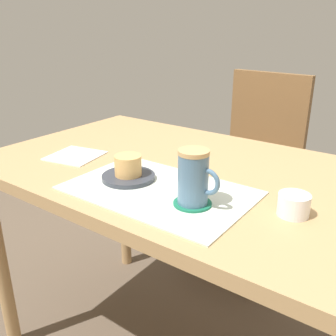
{
  "coord_description": "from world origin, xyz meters",
  "views": [
    {
      "loc": [
        0.51,
        -0.87,
        1.15
      ],
      "look_at": [
        -0.02,
        -0.14,
        0.8
      ],
      "focal_mm": 40.0,
      "sensor_mm": 36.0,
      "label": 1
    }
  ],
  "objects_px": {
    "coffee_mug": "(194,177)",
    "pastry_plate": "(129,177)",
    "dining_table": "(200,196)",
    "pastry": "(128,165)",
    "wooden_chair": "(253,167)",
    "sugar_bowl": "(294,205)"
  },
  "relations": [
    {
      "from": "coffee_mug",
      "to": "sugar_bowl",
      "type": "distance_m",
      "value": 0.23
    },
    {
      "from": "coffee_mug",
      "to": "dining_table",
      "type": "bearing_deg",
      "value": 116.42
    },
    {
      "from": "wooden_chair",
      "to": "pastry_plate",
      "type": "height_order",
      "value": "wooden_chair"
    },
    {
      "from": "coffee_mug",
      "to": "sugar_bowl",
      "type": "height_order",
      "value": "coffee_mug"
    },
    {
      "from": "wooden_chair",
      "to": "pastry_plate",
      "type": "distance_m",
      "value": 0.93
    },
    {
      "from": "wooden_chair",
      "to": "pastry",
      "type": "distance_m",
      "value": 0.94
    },
    {
      "from": "dining_table",
      "to": "pastry_plate",
      "type": "distance_m",
      "value": 0.23
    },
    {
      "from": "pastry",
      "to": "sugar_bowl",
      "type": "height_order",
      "value": "pastry"
    },
    {
      "from": "pastry_plate",
      "to": "pastry",
      "type": "distance_m",
      "value": 0.03
    },
    {
      "from": "pastry",
      "to": "coffee_mug",
      "type": "bearing_deg",
      "value": -6.82
    },
    {
      "from": "wooden_chair",
      "to": "coffee_mug",
      "type": "distance_m",
      "value": 1.01
    },
    {
      "from": "dining_table",
      "to": "pastry_plate",
      "type": "xyz_separation_m",
      "value": [
        -0.12,
        -0.17,
        0.09
      ]
    },
    {
      "from": "dining_table",
      "to": "wooden_chair",
      "type": "xyz_separation_m",
      "value": [
        -0.14,
        0.72,
        -0.17
      ]
    },
    {
      "from": "coffee_mug",
      "to": "pastry_plate",
      "type": "bearing_deg",
      "value": 173.18
    },
    {
      "from": "dining_table",
      "to": "pastry",
      "type": "distance_m",
      "value": 0.25
    },
    {
      "from": "wooden_chair",
      "to": "pastry_plate",
      "type": "relative_size",
      "value": 6.53
    },
    {
      "from": "pastry_plate",
      "to": "coffee_mug",
      "type": "relative_size",
      "value": 1.12
    },
    {
      "from": "pastry",
      "to": "wooden_chair",
      "type": "bearing_deg",
      "value": 91.2
    },
    {
      "from": "dining_table",
      "to": "pastry",
      "type": "height_order",
      "value": "pastry"
    },
    {
      "from": "wooden_chair",
      "to": "sugar_bowl",
      "type": "bearing_deg",
      "value": 122.35
    },
    {
      "from": "dining_table",
      "to": "pastry",
      "type": "xyz_separation_m",
      "value": [
        -0.12,
        -0.17,
        0.12
      ]
    },
    {
      "from": "dining_table",
      "to": "pastry",
      "type": "bearing_deg",
      "value": -125.51
    }
  ]
}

